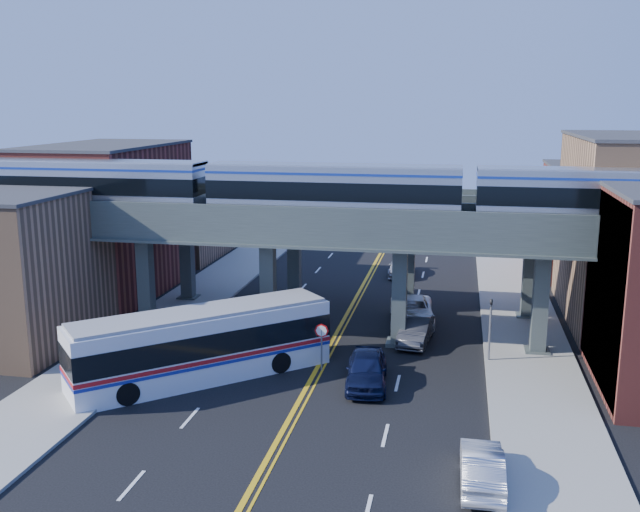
{
  "coord_description": "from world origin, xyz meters",
  "views": [
    {
      "loc": [
        7.25,
        -32.67,
        14.22
      ],
      "look_at": [
        -0.56,
        6.93,
        5.47
      ],
      "focal_mm": 40.0,
      "sensor_mm": 36.0,
      "label": 1
    }
  ],
  "objects_px": {
    "car_lane_b": "(416,330)",
    "car_parked_curb": "(482,467)",
    "transit_train": "(334,190)",
    "stop_sign": "(322,339)",
    "car_lane_c": "(412,311)",
    "car_lane_d": "(401,266)",
    "car_lane_a": "(367,369)",
    "traffic_signal": "(490,323)",
    "transit_bus": "(202,345)"
  },
  "relations": [
    {
      "from": "stop_sign",
      "to": "traffic_signal",
      "type": "xyz_separation_m",
      "value": [
        8.9,
        3.0,
        0.54
      ]
    },
    {
      "from": "car_lane_b",
      "to": "stop_sign",
      "type": "bearing_deg",
      "value": -124.61
    },
    {
      "from": "car_lane_b",
      "to": "transit_train",
      "type": "bearing_deg",
      "value": -168.05
    },
    {
      "from": "car_lane_c",
      "to": "car_lane_d",
      "type": "distance_m",
      "value": 13.32
    },
    {
      "from": "transit_train",
      "to": "traffic_signal",
      "type": "xyz_separation_m",
      "value": [
        9.16,
        -2.0,
        -6.9
      ]
    },
    {
      "from": "transit_train",
      "to": "stop_sign",
      "type": "xyz_separation_m",
      "value": [
        0.26,
        -5.0,
        -7.44
      ]
    },
    {
      "from": "transit_train",
      "to": "car_parked_curb",
      "type": "distance_m",
      "value": 19.5
    },
    {
      "from": "car_parked_curb",
      "to": "traffic_signal",
      "type": "bearing_deg",
      "value": -93.93
    },
    {
      "from": "transit_bus",
      "to": "car_lane_b",
      "type": "relative_size",
      "value": 2.61
    },
    {
      "from": "car_lane_b",
      "to": "car_lane_d",
      "type": "relative_size",
      "value": 0.94
    },
    {
      "from": "transit_train",
      "to": "transit_bus",
      "type": "bearing_deg",
      "value": -127.94
    },
    {
      "from": "car_lane_d",
      "to": "car_parked_curb",
      "type": "bearing_deg",
      "value": -81.35
    },
    {
      "from": "transit_bus",
      "to": "car_lane_d",
      "type": "relative_size",
      "value": 2.45
    },
    {
      "from": "stop_sign",
      "to": "car_lane_b",
      "type": "relative_size",
      "value": 0.56
    },
    {
      "from": "traffic_signal",
      "to": "transit_train",
      "type": "bearing_deg",
      "value": 167.68
    },
    {
      "from": "transit_bus",
      "to": "transit_train",
      "type": "bearing_deg",
      "value": 10.23
    },
    {
      "from": "car_lane_b",
      "to": "car_parked_curb",
      "type": "xyz_separation_m",
      "value": [
        3.5,
        -15.95,
        -0.03
      ]
    },
    {
      "from": "stop_sign",
      "to": "car_parked_curb",
      "type": "height_order",
      "value": "stop_sign"
    },
    {
      "from": "stop_sign",
      "to": "car_lane_d",
      "type": "height_order",
      "value": "stop_sign"
    },
    {
      "from": "car_lane_a",
      "to": "traffic_signal",
      "type": "bearing_deg",
      "value": 30.74
    },
    {
      "from": "transit_train",
      "to": "stop_sign",
      "type": "height_order",
      "value": "transit_train"
    },
    {
      "from": "transit_train",
      "to": "traffic_signal",
      "type": "distance_m",
      "value": 11.64
    },
    {
      "from": "transit_train",
      "to": "car_lane_c",
      "type": "bearing_deg",
      "value": 44.87
    },
    {
      "from": "traffic_signal",
      "to": "car_parked_curb",
      "type": "height_order",
      "value": "traffic_signal"
    },
    {
      "from": "transit_train",
      "to": "car_parked_curb",
      "type": "relative_size",
      "value": 10.12
    },
    {
      "from": "traffic_signal",
      "to": "car_lane_d",
      "type": "bearing_deg",
      "value": 108.3
    },
    {
      "from": "car_lane_a",
      "to": "car_lane_d",
      "type": "xyz_separation_m",
      "value": [
        -0.24,
        24.2,
        -0.14
      ]
    },
    {
      "from": "transit_train",
      "to": "car_lane_c",
      "type": "height_order",
      "value": "transit_train"
    },
    {
      "from": "stop_sign",
      "to": "transit_bus",
      "type": "height_order",
      "value": "transit_bus"
    },
    {
      "from": "transit_train",
      "to": "car_lane_a",
      "type": "distance_m",
      "value": 11.01
    },
    {
      "from": "traffic_signal",
      "to": "car_lane_c",
      "type": "xyz_separation_m",
      "value": [
        -4.71,
        6.43,
        -1.47
      ]
    },
    {
      "from": "car_lane_b",
      "to": "car_lane_a",
      "type": "bearing_deg",
      "value": -100.36
    },
    {
      "from": "transit_train",
      "to": "traffic_signal",
      "type": "height_order",
      "value": "transit_train"
    },
    {
      "from": "traffic_signal",
      "to": "car_lane_a",
      "type": "height_order",
      "value": "traffic_signal"
    },
    {
      "from": "car_lane_a",
      "to": "car_parked_curb",
      "type": "relative_size",
      "value": 1.13
    },
    {
      "from": "car_lane_b",
      "to": "car_lane_d",
      "type": "xyz_separation_m",
      "value": [
        -2.29,
        17.08,
        -0.05
      ]
    },
    {
      "from": "transit_train",
      "to": "car_lane_d",
      "type": "xyz_separation_m",
      "value": [
        2.67,
        17.62,
        -8.47
      ]
    },
    {
      "from": "car_lane_a",
      "to": "car_lane_c",
      "type": "distance_m",
      "value": 11.11
    },
    {
      "from": "transit_train",
      "to": "transit_bus",
      "type": "xyz_separation_m",
      "value": [
        -5.65,
        -7.25,
        -7.38
      ]
    },
    {
      "from": "car_parked_curb",
      "to": "transit_bus",
      "type": "bearing_deg",
      "value": -30.97
    },
    {
      "from": "car_lane_b",
      "to": "car_lane_c",
      "type": "relative_size",
      "value": 0.79
    },
    {
      "from": "transit_bus",
      "to": "car_parked_curb",
      "type": "bearing_deg",
      "value": -71.87
    },
    {
      "from": "transit_bus",
      "to": "stop_sign",
      "type": "bearing_deg",
      "value": -21.01
    },
    {
      "from": "car_lane_b",
      "to": "car_lane_c",
      "type": "xyz_separation_m",
      "value": [
        -0.51,
        3.88,
        0.06
      ]
    },
    {
      "from": "car_lane_d",
      "to": "car_parked_curb",
      "type": "xyz_separation_m",
      "value": [
        5.79,
        -33.03,
        0.02
      ]
    },
    {
      "from": "traffic_signal",
      "to": "car_lane_b",
      "type": "bearing_deg",
      "value": 148.79
    },
    {
      "from": "stop_sign",
      "to": "car_lane_a",
      "type": "bearing_deg",
      "value": -30.68
    },
    {
      "from": "traffic_signal",
      "to": "car_lane_d",
      "type": "xyz_separation_m",
      "value": [
        -6.49,
        19.62,
        -1.57
      ]
    },
    {
      "from": "traffic_signal",
      "to": "car_lane_b",
      "type": "height_order",
      "value": "traffic_signal"
    },
    {
      "from": "transit_bus",
      "to": "car_lane_c",
      "type": "relative_size",
      "value": 2.05
    }
  ]
}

